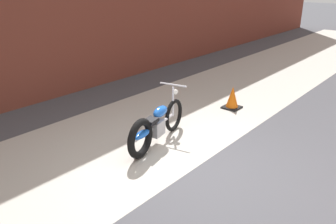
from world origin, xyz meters
TOP-DOWN VIEW (x-y plane):
  - ground_plane at (0.00, 0.00)m, footprint 80.00×80.00m
  - sidewalk_slab at (0.00, 1.75)m, footprint 36.00×3.50m
  - motorcycle_blue at (0.17, 1.08)m, footprint 1.98×0.70m
  - traffic_cone at (2.89, 0.99)m, footprint 0.40×0.40m

SIDE VIEW (x-z plane):
  - ground_plane at x=0.00m, z-range 0.00..0.00m
  - sidewalk_slab at x=0.00m, z-range 0.00..0.01m
  - traffic_cone at x=2.89m, z-range -0.03..0.52m
  - motorcycle_blue at x=0.17m, z-range -0.12..0.91m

